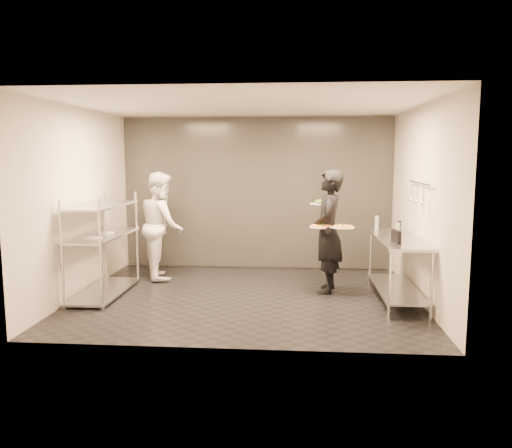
# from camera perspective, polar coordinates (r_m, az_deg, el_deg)

# --- Properties ---
(room_shell) EXTENTS (5.00, 4.00, 2.80)m
(room_shell) POSITION_cam_1_polar(r_m,az_deg,el_deg) (8.37, -0.36, 3.16)
(room_shell) COLOR black
(room_shell) RESTS_ON ground
(pass_rack) EXTENTS (0.60, 1.60, 1.50)m
(pass_rack) POSITION_cam_1_polar(r_m,az_deg,el_deg) (7.80, -17.09, -2.21)
(pass_rack) COLOR silver
(pass_rack) RESTS_ON ground
(prep_counter) EXTENTS (0.60, 1.80, 0.92)m
(prep_counter) POSITION_cam_1_polar(r_m,az_deg,el_deg) (7.43, 15.87, -3.77)
(prep_counter) COLOR silver
(prep_counter) RESTS_ON ground
(utensil_rail) EXTENTS (0.07, 1.20, 0.31)m
(utensil_rail) POSITION_cam_1_polar(r_m,az_deg,el_deg) (7.36, 18.03, 3.28)
(utensil_rail) COLOR silver
(utensil_rail) RESTS_ON room_shell
(waiter) EXTENTS (0.54, 0.74, 1.87)m
(waiter) POSITION_cam_1_polar(r_m,az_deg,el_deg) (7.66, 8.23, -0.87)
(waiter) COLOR black
(waiter) RESTS_ON ground
(chef) EXTENTS (0.95, 1.07, 1.81)m
(chef) POSITION_cam_1_polar(r_m,az_deg,el_deg) (8.62, -10.72, -0.15)
(chef) COLOR white
(chef) RESTS_ON ground
(pizza_plate_near) EXTENTS (0.34, 0.34, 0.05)m
(pizza_plate_near) POSITION_cam_1_polar(r_m,az_deg,el_deg) (7.47, 7.45, -0.26)
(pizza_plate_near) COLOR white
(pizza_plate_near) RESTS_ON waiter
(pizza_plate_far) EXTENTS (0.33, 0.33, 0.05)m
(pizza_plate_far) POSITION_cam_1_polar(r_m,az_deg,el_deg) (7.40, 9.93, -0.31)
(pizza_plate_far) COLOR white
(pizza_plate_far) RESTS_ON waiter
(salad_plate) EXTENTS (0.29, 0.29, 0.07)m
(salad_plate) POSITION_cam_1_polar(r_m,az_deg,el_deg) (7.86, 7.25, 2.44)
(salad_plate) COLOR white
(salad_plate) RESTS_ON waiter
(pos_monitor) EXTENTS (0.09, 0.25, 0.18)m
(pos_monitor) POSITION_cam_1_polar(r_m,az_deg,el_deg) (6.91, 15.72, -1.39)
(pos_monitor) COLOR black
(pos_monitor) RESTS_ON prep_counter
(bottle_green) EXTENTS (0.06, 0.06, 0.22)m
(bottle_green) POSITION_cam_1_polar(r_m,az_deg,el_deg) (8.11, 13.64, 0.15)
(bottle_green) COLOR #909D90
(bottle_green) RESTS_ON prep_counter
(bottle_clear) EXTENTS (0.05, 0.05, 0.18)m
(bottle_clear) POSITION_cam_1_polar(r_m,az_deg,el_deg) (7.64, 15.94, -0.51)
(bottle_clear) COLOR #909D90
(bottle_clear) RESTS_ON prep_counter
(bottle_dark) EXTENTS (0.06, 0.06, 0.20)m
(bottle_dark) POSITION_cam_1_polar(r_m,az_deg,el_deg) (7.67, 16.03, -0.42)
(bottle_dark) COLOR black
(bottle_dark) RESTS_ON prep_counter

